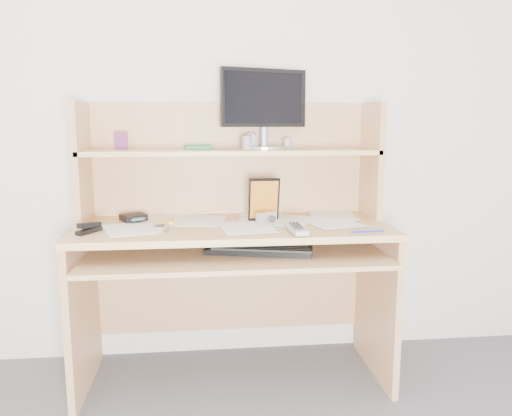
{
  "coord_description": "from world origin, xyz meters",
  "views": [
    {
      "loc": [
        -0.14,
        -0.74,
        1.2
      ],
      "look_at": [
        0.1,
        1.43,
        0.83
      ],
      "focal_mm": 35.0,
      "sensor_mm": 36.0,
      "label": 1
    }
  ],
  "objects": [
    {
      "name": "desk",
      "position": [
        0.0,
        1.56,
        0.69
      ],
      "size": [
        1.4,
        0.7,
        1.3
      ],
      "color": "tan",
      "rests_on": "floor"
    },
    {
      "name": "chip_stack_a",
      "position": [
        0.07,
        1.59,
        1.11
      ],
      "size": [
        0.06,
        0.06,
        0.06
      ],
      "primitive_type": "cylinder",
      "rotation": [
        0.0,
        0.0,
        -0.36
      ],
      "color": "black",
      "rests_on": "desk"
    },
    {
      "name": "flip_phone",
      "position": [
        -0.32,
        1.37,
        0.77
      ],
      "size": [
        0.07,
        0.1,
        0.02
      ],
      "primitive_type": "cube",
      "rotation": [
        0.0,
        0.0,
        -0.25
      ],
      "color": "#A7A7A9",
      "rests_on": "paper_clutter"
    },
    {
      "name": "shelf_book",
      "position": [
        -0.16,
        1.69,
        1.09
      ],
      "size": [
        0.14,
        0.18,
        0.02
      ],
      "primitive_type": "cube",
      "rotation": [
        0.0,
        0.0,
        0.06
      ],
      "color": "#33804D",
      "rests_on": "desk"
    },
    {
      "name": "stapler",
      "position": [
        -0.61,
        1.36,
        0.78
      ],
      "size": [
        0.09,
        0.13,
        0.04
      ],
      "primitive_type": "cube",
      "rotation": [
        0.0,
        0.0,
        -0.52
      ],
      "color": "black",
      "rests_on": "paper_clutter"
    },
    {
      "name": "digital_camera",
      "position": [
        0.14,
        1.43,
        0.78
      ],
      "size": [
        0.1,
        0.07,
        0.05
      ],
      "primitive_type": "cube",
      "rotation": [
        0.0,
        0.0,
        0.43
      ],
      "color": "#ADAEB0",
      "rests_on": "paper_clutter"
    },
    {
      "name": "chip_stack_b",
      "position": [
        0.11,
        1.66,
        1.12
      ],
      "size": [
        0.05,
        0.05,
        0.07
      ],
      "primitive_type": "cylinder",
      "rotation": [
        0.0,
        0.0,
        0.1
      ],
      "color": "silver",
      "rests_on": "desk"
    },
    {
      "name": "back_wall",
      "position": [
        0.0,
        1.8,
        1.25
      ],
      "size": [
        3.6,
        0.04,
        2.5
      ],
      "primitive_type": "cube",
      "color": "silver",
      "rests_on": "floor"
    },
    {
      "name": "keyboard",
      "position": [
        0.1,
        1.35,
        0.67
      ],
      "size": [
        0.48,
        0.27,
        0.03
      ],
      "rotation": [
        0.0,
        0.0,
        -0.25
      ],
      "color": "black",
      "rests_on": "desk"
    },
    {
      "name": "game_case",
      "position": [
        0.14,
        1.52,
        0.86
      ],
      "size": [
        0.14,
        0.02,
        0.2
      ],
      "primitive_type": "cube",
      "rotation": [
        0.0,
        0.0,
        0.04
      ],
      "color": "black",
      "rests_on": "paper_clutter"
    },
    {
      "name": "card_box",
      "position": [
        -0.52,
        1.68,
        1.12
      ],
      "size": [
        0.06,
        0.02,
        0.08
      ],
      "primitive_type": "cube",
      "rotation": [
        0.0,
        0.0,
        0.03
      ],
      "color": "maroon",
      "rests_on": "desk"
    },
    {
      "name": "tv_remote",
      "position": [
        0.25,
        1.28,
        0.77
      ],
      "size": [
        0.07,
        0.2,
        0.02
      ],
      "primitive_type": "cube",
      "rotation": [
        0.0,
        0.0,
        0.06
      ],
      "color": "#A2A29D",
      "rests_on": "paper_clutter"
    },
    {
      "name": "wallet",
      "position": [
        -0.46,
        1.61,
        0.77
      ],
      "size": [
        0.14,
        0.13,
        0.03
      ],
      "primitive_type": "cube",
      "rotation": [
        0.0,
        0.0,
        0.57
      ],
      "color": "black",
      "rests_on": "paper_clutter"
    },
    {
      "name": "chip_stack_c",
      "position": [
        0.28,
        1.67,
        1.11
      ],
      "size": [
        0.05,
        0.05,
        0.05
      ],
      "primitive_type": "cylinder",
      "rotation": [
        0.0,
        0.0,
        -0.41
      ],
      "color": "black",
      "rests_on": "desk"
    },
    {
      "name": "sticky_note_pad",
      "position": [
        -0.31,
        1.56,
        0.76
      ],
      "size": [
        0.09,
        0.09,
        0.01
      ],
      "primitive_type": "cube",
      "rotation": [
        0.0,
        0.0,
        -0.19
      ],
      "color": "yellow",
      "rests_on": "desk"
    },
    {
      "name": "chip_stack_d",
      "position": [
        0.1,
        1.68,
        1.12
      ],
      "size": [
        0.05,
        0.05,
        0.08
      ],
      "primitive_type": "cylinder",
      "rotation": [
        0.0,
        0.0,
        0.09
      ],
      "color": "white",
      "rests_on": "desk"
    },
    {
      "name": "paper_clutter",
      "position": [
        0.0,
        1.48,
        0.75
      ],
      "size": [
        1.32,
        0.54,
        0.01
      ],
      "primitive_type": "cube",
      "color": "white",
      "rests_on": "desk"
    },
    {
      "name": "monitor",
      "position": [
        0.16,
        1.67,
        1.28
      ],
      "size": [
        0.43,
        0.22,
        0.38
      ],
      "rotation": [
        0.0,
        0.0,
        0.31
      ],
      "color": "#B0B0B5",
      "rests_on": "desk"
    },
    {
      "name": "blue_pen",
      "position": [
        0.54,
        1.22,
        0.76
      ],
      "size": [
        0.14,
        0.02,
        0.01
      ],
      "primitive_type": "cylinder",
      "rotation": [
        1.57,
        0.0,
        1.65
      ],
      "color": "#191DBD",
      "rests_on": "paper_clutter"
    }
  ]
}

